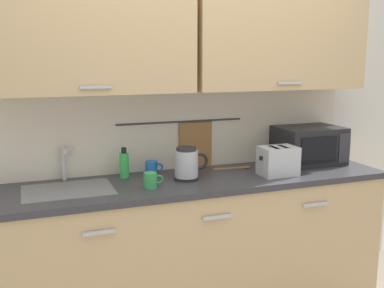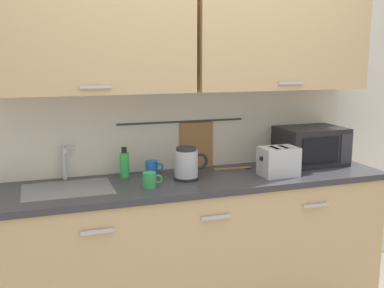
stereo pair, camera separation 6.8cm
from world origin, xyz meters
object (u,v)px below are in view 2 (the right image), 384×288
at_px(dish_soap_bottle, 124,164).
at_px(mug_near_sink, 152,168).
at_px(microwave, 311,146).
at_px(wooden_spoon, 238,168).
at_px(electric_kettle, 187,164).
at_px(toaster, 279,161).
at_px(mug_by_kettle, 150,180).

distance_m(dish_soap_bottle, mug_near_sink, 0.19).
height_order(microwave, wooden_spoon, microwave).
xyz_separation_m(electric_kettle, dish_soap_bottle, (-0.36, 0.19, -0.01)).
xyz_separation_m(toaster, mug_by_kettle, (-0.87, -0.00, -0.05)).
bearing_deg(toaster, mug_near_sink, 159.74).
relative_size(electric_kettle, wooden_spoon, 0.82).
relative_size(microwave, mug_by_kettle, 3.83).
bearing_deg(dish_soap_bottle, toaster, -17.01).
xyz_separation_m(microwave, wooden_spoon, (-0.56, 0.04, -0.13)).
distance_m(electric_kettle, mug_by_kettle, 0.30).
relative_size(mug_near_sink, mug_by_kettle, 1.00).
xyz_separation_m(dish_soap_bottle, wooden_spoon, (0.79, -0.04, -0.08)).
bearing_deg(wooden_spoon, electric_kettle, -160.45).
relative_size(toaster, mug_by_kettle, 2.13).
distance_m(electric_kettle, mug_near_sink, 0.26).
bearing_deg(microwave, mug_by_kettle, -169.86).
bearing_deg(microwave, mug_near_sink, 176.63).
xyz_separation_m(electric_kettle, mug_by_kettle, (-0.27, -0.11, -0.05)).
distance_m(mug_near_sink, toaster, 0.83).
distance_m(electric_kettle, toaster, 0.61).
bearing_deg(wooden_spoon, mug_near_sink, 176.99).
height_order(electric_kettle, wooden_spoon, electric_kettle).
bearing_deg(toaster, microwave, 29.58).
xyz_separation_m(microwave, electric_kettle, (-0.98, -0.11, -0.03)).
height_order(microwave, electric_kettle, microwave).
bearing_deg(mug_near_sink, electric_kettle, -45.02).
bearing_deg(wooden_spoon, dish_soap_bottle, 177.22).
relative_size(toaster, wooden_spoon, 0.93).
relative_size(electric_kettle, dish_soap_bottle, 1.16).
height_order(microwave, toaster, microwave).
height_order(mug_by_kettle, wooden_spoon, mug_by_kettle).
bearing_deg(mug_by_kettle, wooden_spoon, 20.69).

